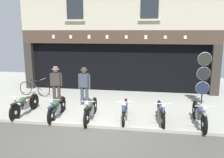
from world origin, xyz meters
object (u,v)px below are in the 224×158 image
object	(u,v)px
motorcycle_center	(125,110)
tyre_sign_pole	(204,74)
motorcycle_far_left	(25,104)
leaning_bicycle	(34,88)
motorcycle_right	(200,114)
advert_board_near	(82,60)
advert_board_far	(63,57)
motorcycle_center_right	(161,112)
motorcycle_center_left	(91,109)
shopkeeper_center	(84,84)
motorcycle_left	(57,107)
salesman_left	(56,83)

from	to	relation	value
motorcycle_center	tyre_sign_pole	xyz separation A→B (m)	(3.23, 2.61, 0.95)
motorcycle_far_left	leaning_bicycle	world-z (taller)	leaning_bicycle
tyre_sign_pole	leaning_bicycle	world-z (taller)	tyre_sign_pole
motorcycle_right	advert_board_near	bearing A→B (deg)	-41.27
motorcycle_center	advert_board_far	xyz separation A→B (m)	(-4.05, 4.51, 1.40)
leaning_bicycle	motorcycle_center	bearing A→B (deg)	69.18
motorcycle_right	motorcycle_center	bearing A→B (deg)	-3.42
tyre_sign_pole	motorcycle_right	bearing A→B (deg)	-102.76
motorcycle_center_right	motorcycle_center_left	bearing A→B (deg)	-0.84
advert_board_far	motorcycle_far_left	bearing A→B (deg)	-88.78
advert_board_far	shopkeeper_center	bearing A→B (deg)	-54.28
motorcycle_center	motorcycle_right	bearing A→B (deg)	175.00
motorcycle_left	leaning_bicycle	bearing A→B (deg)	-53.34
motorcycle_center_right	leaning_bicycle	xyz separation A→B (m)	(-6.26, 2.72, -0.04)
advert_board_near	leaning_bicycle	distance (m)	3.02
salesman_left	advert_board_near	world-z (taller)	advert_board_near
salesman_left	leaning_bicycle	bearing A→B (deg)	-39.48
motorcycle_right	leaning_bicycle	bearing A→B (deg)	-21.81
motorcycle_left	motorcycle_right	xyz separation A→B (m)	(5.20, 0.04, 0.02)
tyre_sign_pole	shopkeeper_center	bearing A→B (deg)	-169.57
advert_board_far	leaning_bicycle	xyz separation A→B (m)	(-0.90, -1.78, -1.44)
shopkeeper_center	advert_board_near	world-z (taller)	advert_board_near
motorcycle_left	motorcycle_center	bearing A→B (deg)	-179.86
motorcycle_center_left	advert_board_far	size ratio (longest dim) A/B	2.06
motorcycle_far_left	motorcycle_right	bearing A→B (deg)	-179.20
motorcycle_center_left	leaning_bicycle	distance (m)	4.67
advert_board_near	leaning_bicycle	size ratio (longest dim) A/B	0.61
motorcycle_center_right	salesman_left	size ratio (longest dim) A/B	1.15
motorcycle_center_right	motorcycle_far_left	bearing A→B (deg)	-3.89
motorcycle_center	motorcycle_center_right	size ratio (longest dim) A/B	1.04
motorcycle_center	motorcycle_center_right	xyz separation A→B (m)	(1.31, 0.01, -0.00)
tyre_sign_pole	leaning_bicycle	distance (m)	8.24
motorcycle_center	motorcycle_right	size ratio (longest dim) A/B	0.95
motorcycle_center_right	advert_board_far	distance (m)	7.14
motorcycle_center	tyre_sign_pole	bearing A→B (deg)	-144.05
motorcycle_left	tyre_sign_pole	xyz separation A→B (m)	(5.81, 2.74, 0.95)
motorcycle_center_right	advert_board_near	xyz separation A→B (m)	(-4.20, 4.50, 1.27)
salesman_left	leaning_bicycle	size ratio (longest dim) A/B	0.95
salesman_left	tyre_sign_pole	size ratio (longest dim) A/B	0.72
motorcycle_left	motorcycle_center_left	size ratio (longest dim) A/B	0.93
tyre_sign_pole	advert_board_far	size ratio (longest dim) A/B	2.34
motorcycle_left	leaning_bicycle	size ratio (longest dim) A/B	1.09
advert_board_near	advert_board_far	xyz separation A→B (m)	(-1.17, -0.00, 0.13)
tyre_sign_pole	advert_board_far	xyz separation A→B (m)	(-7.28, 1.90, 0.44)
motorcycle_center_right	leaning_bicycle	distance (m)	6.83
motorcycle_right	motorcycle_left	bearing A→B (deg)	-0.87
motorcycle_center	leaning_bicycle	size ratio (longest dim) A/B	1.13
advert_board_far	leaning_bicycle	distance (m)	2.46
motorcycle_center_right	motorcycle_right	bearing A→B (deg)	171.14
motorcycle_left	advert_board_near	size ratio (longest dim) A/B	1.79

